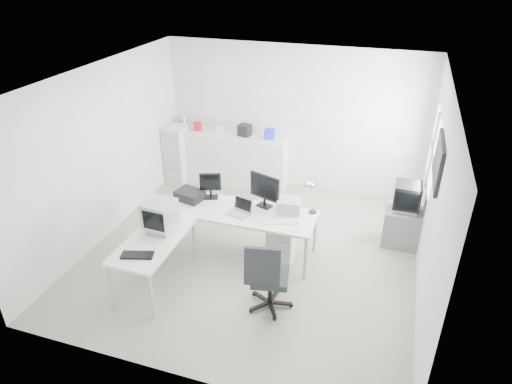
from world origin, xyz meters
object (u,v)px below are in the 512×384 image
(drawer_pedestal, at_px, (282,241))
(laser_printer, at_px, (289,206))
(main_desk, at_px, (238,231))
(crt_monitor, at_px, (160,215))
(lcd_monitor_small, at_px, (210,186))
(filing_cabinet, at_px, (177,154))
(laptop, at_px, (239,208))
(inkjet_printer, at_px, (190,195))
(sideboard, at_px, (236,159))
(side_desk, at_px, (156,261))
(lcd_monitor_large, at_px, (265,191))
(tv_cabinet, at_px, (402,227))
(crt_tv, at_px, (407,198))
(office_chair, at_px, (270,274))

(drawer_pedestal, relative_size, laser_printer, 1.70)
(main_desk, xyz_separation_m, crt_monitor, (-0.85, -0.85, 0.62))
(lcd_monitor_small, bearing_deg, filing_cabinet, 110.99)
(laptop, bearing_deg, lcd_monitor_small, 166.52)
(lcd_monitor_small, bearing_deg, laser_printer, -20.62)
(laser_printer, bearing_deg, lcd_monitor_small, 172.02)
(inkjet_printer, height_order, laser_printer, laser_printer)
(sideboard, bearing_deg, filing_cabinet, -169.32)
(drawer_pedestal, bearing_deg, main_desk, -175.91)
(inkjet_printer, height_order, laptop, laptop)
(side_desk, height_order, filing_cabinet, filing_cabinet)
(lcd_monitor_large, relative_size, crt_monitor, 1.11)
(main_desk, relative_size, crt_monitor, 4.86)
(drawer_pedestal, bearing_deg, tv_cabinet, 28.82)
(side_desk, distance_m, crt_tv, 3.94)
(drawer_pedestal, relative_size, tv_cabinet, 0.95)
(office_chair, bearing_deg, crt_tv, 41.14)
(laser_printer, bearing_deg, inkjet_printer, 177.63)
(tv_cabinet, bearing_deg, side_desk, -147.36)
(drawer_pedestal, height_order, crt_monitor, crt_monitor)
(side_desk, relative_size, filing_cabinet, 1.20)
(lcd_monitor_large, relative_size, crt_tv, 1.09)
(side_desk, bearing_deg, lcd_monitor_large, 48.37)
(lcd_monitor_large, height_order, laptop, lcd_monitor_large)
(side_desk, relative_size, office_chair, 1.31)
(tv_cabinet, xyz_separation_m, filing_cabinet, (-4.50, 1.02, 0.27))
(tv_cabinet, bearing_deg, lcd_monitor_small, -165.77)
(inkjet_printer, bearing_deg, lcd_monitor_small, 39.69)
(office_chair, relative_size, filing_cabinet, 0.92)
(inkjet_printer, height_order, crt_tv, crt_tv)
(inkjet_printer, distance_m, laser_printer, 1.60)
(tv_cabinet, relative_size, filing_cabinet, 0.54)
(lcd_monitor_small, distance_m, sideboard, 2.07)
(laptop, bearing_deg, filing_cabinet, 151.50)
(tv_cabinet, distance_m, sideboard, 3.55)
(side_desk, relative_size, tv_cabinet, 2.21)
(inkjet_printer, xyz_separation_m, laser_printer, (1.60, 0.12, 0.03))
(main_desk, xyz_separation_m, drawer_pedestal, (0.70, 0.05, -0.08))
(lcd_monitor_large, distance_m, laptop, 0.49)
(inkjet_printer, relative_size, office_chair, 0.39)
(main_desk, distance_m, sideboard, 2.42)
(main_desk, relative_size, lcd_monitor_large, 4.39)
(inkjet_printer, distance_m, laptop, 0.92)
(crt_tv, bearing_deg, lcd_monitor_small, -165.77)
(inkjet_printer, height_order, sideboard, sideboard)
(side_desk, bearing_deg, crt_tv, 32.64)
(inkjet_printer, distance_m, lcd_monitor_large, 1.23)
(lcd_monitor_small, distance_m, crt_monitor, 1.14)
(laptop, xyz_separation_m, tv_cabinet, (2.39, 1.11, -0.54))
(crt_monitor, height_order, sideboard, crt_monitor)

